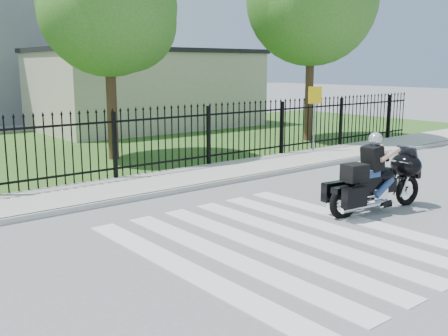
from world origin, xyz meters
TOP-DOWN VIEW (x-y plane):
  - ground at (0.00, 0.00)m, footprint 120.00×120.00m
  - crosswalk at (0.00, 0.00)m, footprint 5.00×5.50m
  - sidewalk at (0.00, 5.00)m, footprint 40.00×2.00m
  - curb at (0.00, 4.00)m, footprint 40.00×0.12m
  - grass_strip at (0.00, 12.00)m, footprint 40.00×12.00m
  - iron_fence at (0.00, 6.00)m, footprint 26.00×0.04m
  - tree_mid at (1.50, 9.00)m, footprint 4.20×4.20m
  - tree_right at (9.50, 8.00)m, footprint 5.00×5.00m
  - building_low at (7.00, 16.00)m, footprint 10.00×6.00m
  - building_low_roof at (7.00, 16.00)m, footprint 10.20×6.20m
  - motorcycle_rider at (2.77, 0.16)m, footprint 2.52×1.01m
  - traffic_sign at (7.21, 5.69)m, footprint 0.44×0.23m

SIDE VIEW (x-z plane):
  - ground at x=0.00m, z-range 0.00..0.00m
  - crosswalk at x=0.00m, z-range 0.00..0.01m
  - grass_strip at x=0.00m, z-range 0.00..0.02m
  - sidewalk at x=0.00m, z-range 0.00..0.12m
  - curb at x=0.00m, z-range 0.00..0.12m
  - motorcycle_rider at x=2.77m, z-range -0.15..1.52m
  - iron_fence at x=0.00m, z-range 0.00..1.80m
  - traffic_sign at x=7.21m, z-range 0.58..2.71m
  - building_low at x=7.00m, z-range 0.00..3.50m
  - building_low_roof at x=7.00m, z-range 3.50..3.70m
  - tree_mid at x=1.50m, z-range 1.28..8.06m
  - tree_right at x=9.50m, z-range 1.44..9.34m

